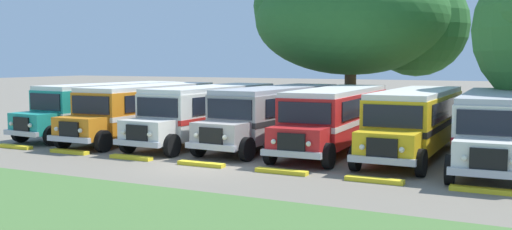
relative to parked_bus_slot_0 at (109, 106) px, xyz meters
The scene contains 17 objects.
ground_plane 12.00m from the parked_bus_slot_0, 31.94° to the right, with size 220.00×220.00×0.00m, color slate.
foreground_grass_strip 18.49m from the parked_bus_slot_0, 56.76° to the right, with size 80.00×10.52×0.01m, color #4C7538.
parked_bus_slot_0 is the anchor object (origin of this frame).
parked_bus_slot_1 3.14m from the parked_bus_slot_0, ahead, with size 2.76×10.85×2.82m.
parked_bus_slot_2 6.81m from the parked_bus_slot_0, ahead, with size 2.89×10.87×2.82m.
parked_bus_slot_3 10.29m from the parked_bus_slot_0, ahead, with size 3.17×10.91×2.82m.
parked_bus_slot_4 13.41m from the parked_bus_slot_0, ahead, with size 2.98×10.88×2.82m.
parked_bus_slot_5 17.02m from the parked_bus_slot_0, ahead, with size 2.74×10.85×2.82m.
parked_bus_slot_6 20.33m from the parked_bus_slot_0, ahead, with size 2.98×10.88×2.82m.
curb_wheelstop_0 6.56m from the parked_bus_slot_0, 91.72° to the right, with size 2.00×0.36×0.15m, color yellow.
curb_wheelstop_1 7.31m from the parked_bus_slot_0, 63.09° to the right, with size 2.00×0.36×0.15m, color yellow.
curb_wheelstop_2 9.35m from the parked_bus_slot_0, 43.74° to the right, with size 2.00×0.36×0.15m, color yellow.
curb_wheelstop_3 12.04m from the parked_bus_slot_0, 32.29° to the right, with size 2.00×0.36×0.15m, color yellow.
curb_wheelstop_4 15.03m from the parked_bus_slot_0, 25.25° to the right, with size 2.00×0.36×0.15m, color yellow.
curb_wheelstop_5 18.18m from the parked_bus_slot_0, 20.62° to the right, with size 2.00×0.36×0.15m, color yellow.
curb_wheelstop_6 21.42m from the parked_bus_slot_0, 17.38° to the right, with size 2.00×0.36×0.15m, color yellow.
broad_shade_tree 16.12m from the parked_bus_slot_0, 42.30° to the left, with size 12.92×12.30×10.52m.
Camera 1 is at (11.82, -18.96, 4.06)m, focal length 40.38 mm.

